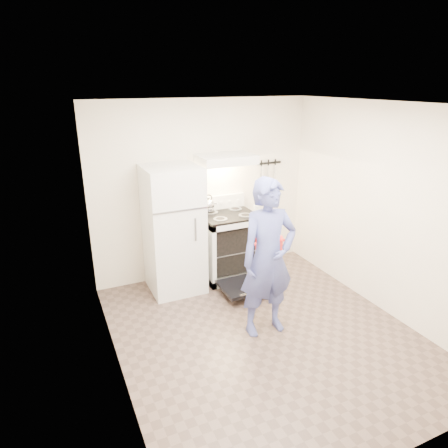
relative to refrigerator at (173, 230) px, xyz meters
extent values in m
plane|color=brown|center=(0.58, -1.45, -0.85)|extent=(3.60, 3.60, 0.00)
cube|color=#F4E7CF|center=(0.58, 0.35, 0.40)|extent=(3.20, 0.02, 2.50)
cube|color=silver|center=(0.00, 0.00, 0.00)|extent=(0.70, 0.70, 1.70)
cube|color=silver|center=(0.81, 0.02, -0.39)|extent=(0.76, 0.65, 0.92)
cube|color=black|center=(0.81, 0.02, 0.09)|extent=(0.76, 0.65, 0.03)
cube|color=silver|center=(0.81, 0.31, 0.20)|extent=(0.76, 0.07, 0.20)
cube|color=black|center=(0.81, -0.57, -0.72)|extent=(0.70, 0.54, 0.04)
cube|color=slate|center=(0.81, 0.02, -0.41)|extent=(0.60, 0.52, 0.01)
cube|color=silver|center=(0.81, 0.10, 0.86)|extent=(0.76, 0.50, 0.12)
cube|color=black|center=(1.63, 0.33, 0.70)|extent=(0.40, 0.02, 0.03)
cylinder|color=#8B6C4F|center=(0.82, 0.01, -0.40)|extent=(0.36, 0.36, 0.02)
cylinder|color=silver|center=(1.12, -0.23, 0.20)|extent=(0.11, 0.11, 0.13)
imported|color=#3B3B7A|center=(0.63, -1.38, 0.04)|extent=(0.66, 0.44, 1.78)
camera|label=1|loc=(-1.44, -4.77, 1.85)|focal=32.00mm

